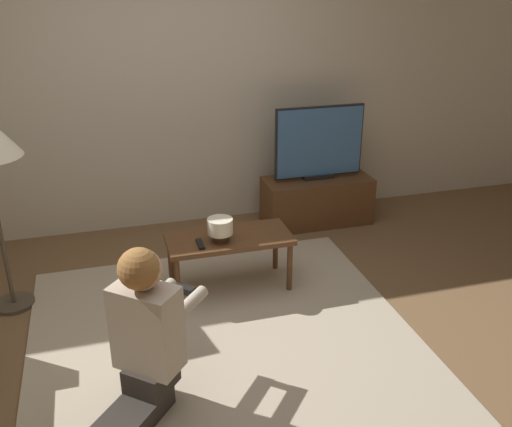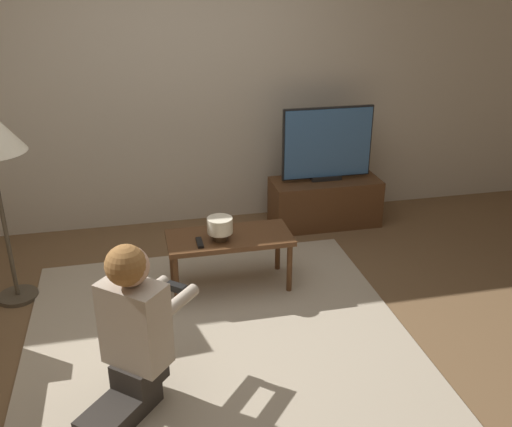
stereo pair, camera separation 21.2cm
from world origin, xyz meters
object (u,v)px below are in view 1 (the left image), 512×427
object	(u,v)px
coffee_table	(229,243)
table_lamp	(220,228)
person_kneeling	(145,331)
tv	(319,143)

from	to	relation	value
coffee_table	table_lamp	world-z (taller)	table_lamp
coffee_table	person_kneeling	bearing A→B (deg)	-122.62
person_kneeling	coffee_table	bearing A→B (deg)	-81.79
person_kneeling	table_lamp	distance (m)	1.22
tv	table_lamp	xyz separation A→B (m)	(-1.13, -0.99, -0.24)
tv	person_kneeling	xyz separation A→B (m)	(-1.76, -2.04, -0.27)
tv	coffee_table	xyz separation A→B (m)	(-1.05, -0.94, -0.39)
coffee_table	table_lamp	distance (m)	0.18
tv	person_kneeling	size ratio (longest dim) A/B	0.86
person_kneeling	table_lamp	world-z (taller)	person_kneeling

